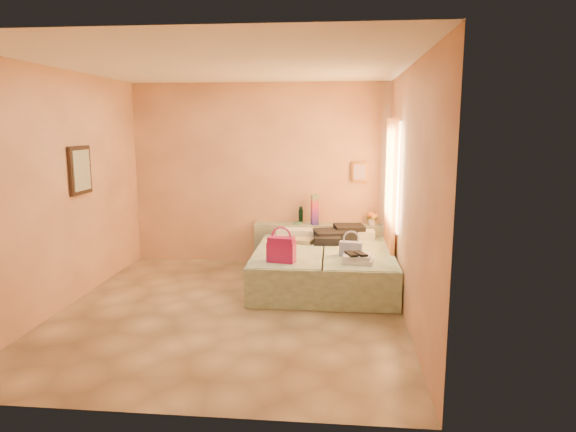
% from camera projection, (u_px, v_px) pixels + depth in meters
% --- Properties ---
extents(ground, '(4.50, 4.50, 0.00)m').
position_uv_depth(ground, '(232.00, 310.00, 6.07)').
color(ground, tan).
rests_on(ground, ground).
extents(room_walls, '(4.02, 4.51, 2.81)m').
position_uv_depth(room_walls, '(255.00, 155.00, 6.29)').
color(room_walls, '#F4BA82').
rests_on(room_walls, ground).
extents(headboard_ledge, '(2.05, 0.30, 0.65)m').
position_uv_depth(headboard_ledge, '(321.00, 244.00, 7.97)').
color(headboard_ledge, '#96A385').
rests_on(headboard_ledge, ground).
extents(bed_left, '(0.92, 2.01, 0.50)m').
position_uv_depth(bed_left, '(290.00, 267.00, 6.99)').
color(bed_left, beige).
rests_on(bed_left, ground).
extents(bed_right, '(0.92, 2.01, 0.50)m').
position_uv_depth(bed_right, '(357.00, 268.00, 6.91)').
color(bed_right, beige).
rests_on(bed_right, ground).
extents(water_bottle, '(0.09, 0.09, 0.25)m').
position_uv_depth(water_bottle, '(301.00, 215.00, 7.97)').
color(water_bottle, '#12311D').
rests_on(water_bottle, headboard_ledge).
extents(rainbow_box, '(0.13, 0.13, 0.46)m').
position_uv_depth(rainbow_box, '(315.00, 210.00, 7.83)').
color(rainbow_box, '#B21557').
rests_on(rainbow_box, headboard_ledge).
extents(small_dish, '(0.15, 0.15, 0.03)m').
position_uv_depth(small_dish, '(298.00, 223.00, 7.89)').
color(small_dish, '#49856B').
rests_on(small_dish, headboard_ledge).
extents(green_book, '(0.17, 0.12, 0.03)m').
position_uv_depth(green_book, '(340.00, 224.00, 7.81)').
color(green_book, '#294E2C').
rests_on(green_book, headboard_ledge).
extents(flower_vase, '(0.23, 0.23, 0.24)m').
position_uv_depth(flower_vase, '(372.00, 217.00, 7.81)').
color(flower_vase, silver).
rests_on(flower_vase, headboard_ledge).
extents(magenta_handbag, '(0.36, 0.24, 0.31)m').
position_uv_depth(magenta_handbag, '(281.00, 249.00, 6.27)').
color(magenta_handbag, '#B21557').
rests_on(magenta_handbag, bed_left).
extents(khaki_garment, '(0.41, 0.36, 0.06)m').
position_uv_depth(khaki_garment, '(302.00, 240.00, 7.33)').
color(khaki_garment, tan).
rests_on(khaki_garment, bed_left).
extents(clothes_pile, '(0.73, 0.73, 0.19)m').
position_uv_depth(clothes_pile, '(338.00, 234.00, 7.44)').
color(clothes_pile, black).
rests_on(clothes_pile, bed_right).
extents(blue_handbag, '(0.30, 0.16, 0.19)m').
position_uv_depth(blue_handbag, '(351.00, 249.00, 6.56)').
color(blue_handbag, '#4252A0').
rests_on(blue_handbag, bed_right).
extents(towel_stack, '(0.39, 0.35, 0.10)m').
position_uv_depth(towel_stack, '(358.00, 259.00, 6.24)').
color(towel_stack, silver).
rests_on(towel_stack, bed_right).
extents(sandal_pair, '(0.25, 0.29, 0.03)m').
position_uv_depth(sandal_pair, '(356.00, 254.00, 6.22)').
color(sandal_pair, black).
rests_on(sandal_pair, towel_stack).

